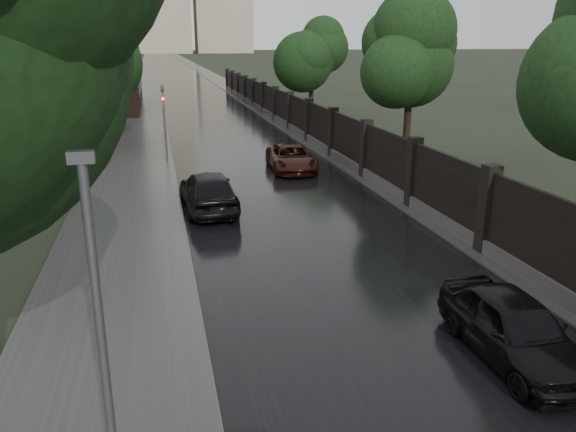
{
  "coord_description": "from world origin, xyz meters",
  "views": [
    {
      "loc": [
        -4.69,
        -3.99,
        6.09
      ],
      "look_at": [
        -1.35,
        10.3,
        1.5
      ],
      "focal_mm": 35.0,
      "sensor_mm": 36.0,
      "label": 1
    }
  ],
  "objects_px": {
    "tree_left_far": "(91,57)",
    "hatchback_left": "(208,191)",
    "traffic_light": "(164,118)",
    "lamp_post": "(106,377)",
    "car_right_near": "(514,328)",
    "tree_right_c": "(312,56)",
    "tree_right_b": "(411,65)",
    "car_right_far": "(291,158)"
  },
  "relations": [
    {
      "from": "tree_left_far",
      "to": "hatchback_left",
      "type": "bearing_deg",
      "value": -69.92
    },
    {
      "from": "traffic_light",
      "to": "lamp_post",
      "type": "bearing_deg",
      "value": -92.68
    },
    {
      "from": "car_right_near",
      "to": "lamp_post",
      "type": "bearing_deg",
      "value": -156.38
    },
    {
      "from": "tree_right_c",
      "to": "lamp_post",
      "type": "relative_size",
      "value": 1.37
    },
    {
      "from": "tree_left_far",
      "to": "tree_right_b",
      "type": "distance_m",
      "value": 17.45
    },
    {
      "from": "tree_right_b",
      "to": "traffic_light",
      "type": "bearing_deg",
      "value": 165.76
    },
    {
      "from": "tree_right_c",
      "to": "hatchback_left",
      "type": "distance_m",
      "value": 26.24
    },
    {
      "from": "tree_right_b",
      "to": "lamp_post",
      "type": "bearing_deg",
      "value": -122.18
    },
    {
      "from": "hatchback_left",
      "to": "car_right_near",
      "type": "height_order",
      "value": "hatchback_left"
    },
    {
      "from": "lamp_post",
      "to": "tree_left_far",
      "type": "bearing_deg",
      "value": 95.21
    },
    {
      "from": "car_right_near",
      "to": "tree_right_b",
      "type": "bearing_deg",
      "value": 72.65
    },
    {
      "from": "tree_left_far",
      "to": "lamp_post",
      "type": "height_order",
      "value": "tree_left_far"
    },
    {
      "from": "traffic_light",
      "to": "car_right_near",
      "type": "height_order",
      "value": "traffic_light"
    },
    {
      "from": "lamp_post",
      "to": "car_right_far",
      "type": "bearing_deg",
      "value": 71.33
    },
    {
      "from": "tree_right_b",
      "to": "lamp_post",
      "type": "relative_size",
      "value": 1.37
    },
    {
      "from": "traffic_light",
      "to": "hatchback_left",
      "type": "xyz_separation_m",
      "value": [
        1.3,
        -8.68,
        -1.62
      ]
    },
    {
      "from": "tree_right_b",
      "to": "traffic_light",
      "type": "relative_size",
      "value": 1.75
    },
    {
      "from": "tree_right_c",
      "to": "lamp_post",
      "type": "xyz_separation_m",
      "value": [
        -12.9,
        -38.5,
        -2.28
      ]
    },
    {
      "from": "tree_left_far",
      "to": "tree_right_b",
      "type": "relative_size",
      "value": 1.05
    },
    {
      "from": "tree_right_b",
      "to": "car_right_near",
      "type": "xyz_separation_m",
      "value": [
        -5.57,
        -17.36,
        -4.28
      ]
    },
    {
      "from": "lamp_post",
      "to": "hatchback_left",
      "type": "height_order",
      "value": "lamp_post"
    },
    {
      "from": "tree_right_c",
      "to": "traffic_light",
      "type": "relative_size",
      "value": 1.75
    },
    {
      "from": "lamp_post",
      "to": "hatchback_left",
      "type": "distance_m",
      "value": 15.13
    },
    {
      "from": "lamp_post",
      "to": "car_right_far",
      "type": "distance_m",
      "value": 21.96
    },
    {
      "from": "lamp_post",
      "to": "hatchback_left",
      "type": "bearing_deg",
      "value": 80.79
    },
    {
      "from": "lamp_post",
      "to": "tree_right_c",
      "type": "bearing_deg",
      "value": 71.48
    },
    {
      "from": "traffic_light",
      "to": "car_right_far",
      "type": "height_order",
      "value": "traffic_light"
    },
    {
      "from": "tree_left_far",
      "to": "hatchback_left",
      "type": "xyz_separation_m",
      "value": [
        5.0,
        -13.69,
        -4.47
      ]
    },
    {
      "from": "car_right_near",
      "to": "car_right_far",
      "type": "relative_size",
      "value": 0.88
    },
    {
      "from": "car_right_far",
      "to": "tree_right_b",
      "type": "bearing_deg",
      "value": 1.64
    },
    {
      "from": "tree_right_c",
      "to": "traffic_light",
      "type": "distance_m",
      "value": 19.26
    },
    {
      "from": "car_right_far",
      "to": "tree_right_c",
      "type": "bearing_deg",
      "value": 75.39
    },
    {
      "from": "hatchback_left",
      "to": "car_right_far",
      "type": "xyz_separation_m",
      "value": [
        4.6,
        5.9,
        -0.15
      ]
    },
    {
      "from": "hatchback_left",
      "to": "car_right_far",
      "type": "height_order",
      "value": "hatchback_left"
    },
    {
      "from": "tree_right_b",
      "to": "car_right_near",
      "type": "height_order",
      "value": "tree_right_b"
    },
    {
      "from": "car_right_near",
      "to": "tree_left_far",
      "type": "bearing_deg",
      "value": 111.82
    },
    {
      "from": "tree_left_far",
      "to": "lamp_post",
      "type": "relative_size",
      "value": 1.45
    },
    {
      "from": "tree_right_b",
      "to": "lamp_post",
      "type": "height_order",
      "value": "tree_right_b"
    },
    {
      "from": "lamp_post",
      "to": "traffic_light",
      "type": "distance_m",
      "value": 23.52
    },
    {
      "from": "tree_left_far",
      "to": "hatchback_left",
      "type": "height_order",
      "value": "tree_left_far"
    },
    {
      "from": "traffic_light",
      "to": "hatchback_left",
      "type": "relative_size",
      "value": 0.88
    },
    {
      "from": "car_right_far",
      "to": "traffic_light",
      "type": "bearing_deg",
      "value": 158.54
    }
  ]
}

